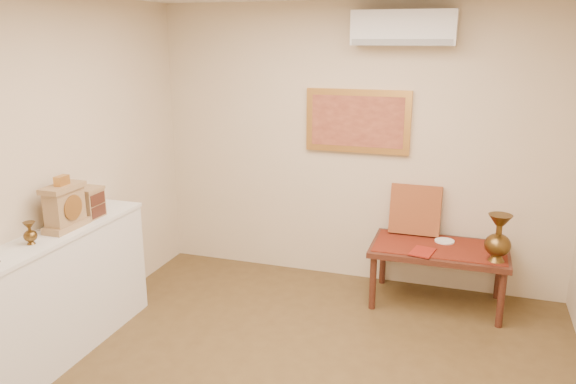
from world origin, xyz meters
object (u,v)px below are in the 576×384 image
at_px(mantel_clock, 65,207).
at_px(wooden_chest, 90,203).
at_px(low_table, 439,254).
at_px(brass_urn_tall, 499,233).
at_px(display_ledge, 49,301).

xyz_separation_m(mantel_clock, wooden_chest, (-0.00, 0.29, -0.05)).
height_order(mantel_clock, low_table, mantel_clock).
xyz_separation_m(brass_urn_tall, mantel_clock, (-3.12, -1.44, 0.35)).
height_order(brass_urn_tall, wooden_chest, wooden_chest).
bearing_deg(mantel_clock, display_ledge, -96.75).
bearing_deg(display_ledge, mantel_clock, 83.25).
distance_m(brass_urn_tall, display_ledge, 3.58).
distance_m(mantel_clock, low_table, 3.18).
height_order(brass_urn_tall, display_ledge, brass_urn_tall).
relative_size(mantel_clock, low_table, 0.34).
distance_m(brass_urn_tall, wooden_chest, 3.34).
relative_size(brass_urn_tall, wooden_chest, 2.01).
height_order(mantel_clock, wooden_chest, mantel_clock).
height_order(brass_urn_tall, low_table, brass_urn_tall).
bearing_deg(brass_urn_tall, display_ledge, -151.89).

